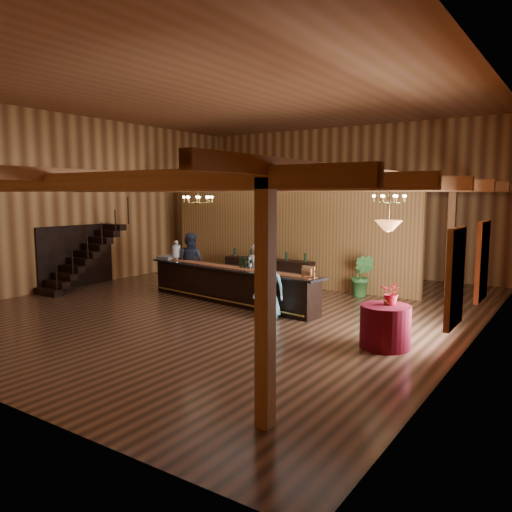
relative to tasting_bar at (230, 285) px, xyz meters
The scene contains 30 objects.
floor 0.64m from the tasting_bar, 32.10° to the right, with size 14.00×14.00×0.00m, color brown.
ceiling 5.01m from the tasting_bar, 32.10° to the right, with size 14.00×14.00×0.00m, color brown.
wall_back 7.16m from the tasting_bar, 87.22° to the left, with size 12.00×0.10×5.50m, color #BA8446.
wall_left 6.10m from the tasting_bar, behind, with size 0.10×14.00×5.50m, color #BA8446.
wall_right 6.72m from the tasting_bar, ahead, with size 0.10×14.00×5.50m, color #BA8446.
beam_grid 2.77m from the tasting_bar, 42.24° to the left, with size 11.90×13.90×0.39m.
support_posts 1.34m from the tasting_bar, 64.96° to the right, with size 9.20×10.20×3.20m.
partition_wall 3.46m from the tasting_bar, 92.95° to the left, with size 9.00×0.18×3.10m, color olive.
window_right_front 6.62m from the tasting_bar, 16.05° to the right, with size 0.12×1.05×1.75m, color white.
window_right_back 6.42m from the tasting_bar, ahead, with size 0.12×1.05×1.75m, color white.
staircase 5.23m from the tasting_bar, 169.52° to the right, with size 1.00×2.80×2.00m.
backroom_boxes 5.29m from the tasting_bar, 89.60° to the left, with size 4.10×0.60×1.10m.
tasting_bar is the anchor object (origin of this frame).
beverage_dispenser 2.49m from the tasting_bar, behind, with size 0.26×0.26×0.60m.
glass_rack_tray 2.73m from the tasting_bar, behind, with size 0.50×0.50×0.10m, color gray.
raffle_drum 2.76m from the tasting_bar, ahead, with size 0.34×0.24×0.30m.
bar_bottle_0 0.72m from the tasting_bar, 13.20° to the left, with size 0.07×0.07×0.30m, color black.
bar_bottle_1 0.79m from the tasting_bar, ahead, with size 0.07×0.07×0.30m, color black.
bar_bottle_2 0.88m from the tasting_bar, ahead, with size 0.07×0.07×0.30m, color black.
backbar_shelf 2.84m from the tasting_bar, 100.53° to the left, with size 3.14×0.49×0.88m, color black.
round_table 5.22m from the tasting_bar, 17.66° to the right, with size 0.98×0.98×0.85m, color maroon.
chandelier_left 2.51m from the tasting_bar, 148.49° to the right, with size 0.80×0.80×0.49m.
chandelier_right 4.86m from the tasting_bar, ahead, with size 0.80×0.80×0.46m.
pendant_lamp 5.55m from the tasting_bar, 17.66° to the right, with size 0.52×0.52×0.90m.
bartender 0.91m from the tasting_bar, 67.28° to the left, with size 0.59×0.38×1.61m, color silver.
staff_second 2.15m from the tasting_bar, 162.33° to the left, with size 0.88×0.69×1.82m, color #242738.
guest 2.04m from the tasting_bar, 25.61° to the right, with size 0.75×0.49×1.54m, color #6EBAC0.
floor_plant 3.91m from the tasting_bar, 45.72° to the left, with size 0.69×0.55×1.25m, color #336629.
table_flowers 5.29m from the tasting_bar, 16.29° to the right, with size 0.43×0.37×0.48m, color red.
table_vase 5.24m from the tasting_bar, 16.90° to the right, with size 0.14×0.14×0.28m, color tan.
Camera 1 is at (7.83, -10.68, 3.00)m, focal length 35.00 mm.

